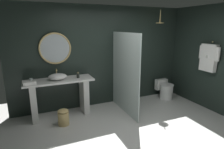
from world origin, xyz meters
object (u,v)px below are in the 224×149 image
object	(u,v)px
rain_shower_head	(160,22)
hanging_bathrobe	(209,57)
tumbler_cup	(31,80)
toilet	(165,90)
waste_bin	(63,117)
folded_hand_towel	(30,83)
vessel_sink	(58,77)
round_wall_mirror	(55,49)
soap_dispenser	(78,75)

from	to	relation	value
rain_shower_head	hanging_bathrobe	world-z (taller)	rain_shower_head
tumbler_cup	toilet	xyz separation A→B (m)	(3.60, -0.06, -0.68)
rain_shower_head	toilet	size ratio (longest dim) A/B	0.62
waste_bin	folded_hand_towel	bearing A→B (deg)	152.74
vessel_sink	hanging_bathrobe	size ratio (longest dim) A/B	0.57
waste_bin	rain_shower_head	bearing A→B (deg)	8.93
round_wall_mirror	toilet	xyz separation A→B (m)	(3.01, -0.34, -1.32)
vessel_sink	toilet	world-z (taller)	vessel_sink
rain_shower_head	waste_bin	xyz separation A→B (m)	(-2.71, -0.43, -2.02)
tumbler_cup	rain_shower_head	distance (m)	3.50
tumbler_cup	folded_hand_towel	distance (m)	0.16
round_wall_mirror	toilet	distance (m)	3.31
toilet	waste_bin	bearing A→B (deg)	-172.33
folded_hand_towel	vessel_sink	bearing A→B (deg)	16.24
tumbler_cup	soap_dispenser	xyz separation A→B (m)	(1.03, -0.02, 0.01)
tumbler_cup	folded_hand_towel	size ratio (longest dim) A/B	0.38
waste_bin	vessel_sink	bearing A→B (deg)	90.44
hanging_bathrobe	vessel_sink	bearing A→B (deg)	163.48
tumbler_cup	rain_shower_head	xyz separation A→B (m)	(3.27, -0.04, 1.25)
tumbler_cup	rain_shower_head	bearing A→B (deg)	-0.68
vessel_sink	round_wall_mirror	size ratio (longest dim) A/B	0.56
rain_shower_head	hanging_bathrobe	xyz separation A→B (m)	(0.78, -0.98, -0.84)
tumbler_cup	round_wall_mirror	size ratio (longest dim) A/B	0.13
vessel_sink	hanging_bathrobe	world-z (taller)	hanging_bathrobe
round_wall_mirror	folded_hand_towel	world-z (taller)	round_wall_mirror
hanging_bathrobe	toilet	world-z (taller)	hanging_bathrobe
tumbler_cup	toilet	bearing A→B (deg)	-0.89
tumbler_cup	soap_dispenser	world-z (taller)	soap_dispenser
rain_shower_head	hanging_bathrobe	size ratio (longest dim) A/B	0.47
tumbler_cup	round_wall_mirror	bearing A→B (deg)	25.58
vessel_sink	round_wall_mirror	world-z (taller)	round_wall_mirror
rain_shower_head	tumbler_cup	bearing A→B (deg)	179.32
soap_dispenser	hanging_bathrobe	distance (m)	3.21
hanging_bathrobe	round_wall_mirror	bearing A→B (deg)	159.46
round_wall_mirror	hanging_bathrobe	size ratio (longest dim) A/B	1.01
vessel_sink	soap_dispenser	bearing A→B (deg)	-3.88
soap_dispenser	folded_hand_towel	size ratio (longest dim) A/B	0.54
hanging_bathrobe	soap_dispenser	bearing A→B (deg)	161.65
toilet	vessel_sink	bearing A→B (deg)	178.64
folded_hand_towel	soap_dispenser	bearing A→B (deg)	7.61
vessel_sink	hanging_bathrobe	bearing A→B (deg)	-16.52
waste_bin	round_wall_mirror	bearing A→B (deg)	88.48
round_wall_mirror	waste_bin	world-z (taller)	round_wall_mirror
tumbler_cup	hanging_bathrobe	bearing A→B (deg)	-14.11
waste_bin	folded_hand_towel	distance (m)	1.01
vessel_sink	rain_shower_head	distance (m)	2.98
soap_dispenser	folded_hand_towel	bearing A→B (deg)	-172.39
waste_bin	folded_hand_towel	xyz separation A→B (m)	(-0.60, 0.31, 0.75)
waste_bin	toilet	bearing A→B (deg)	7.67
soap_dispenser	waste_bin	distance (m)	1.01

